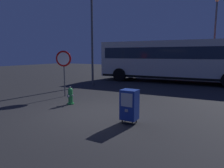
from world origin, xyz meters
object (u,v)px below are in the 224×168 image
(stop_sign, at_px, (64,64))
(street_light_near_right, at_px, (215,32))
(bus_far, at_px, (212,58))
(newspaper_box_primary, at_px, (129,105))
(street_light_near_left, at_px, (92,24))
(bus_near, at_px, (172,59))
(fire_hydrant, at_px, (70,96))

(stop_sign, xyz_separation_m, street_light_near_right, (5.77, 11.80, 2.25))
(bus_far, bearing_deg, newspaper_box_primary, -97.77)
(street_light_near_left, height_order, street_light_near_right, street_light_near_left)
(bus_near, bearing_deg, street_light_near_right, 55.17)
(street_light_near_right, bearing_deg, newspaper_box_primary, -95.59)
(fire_hydrant, distance_m, street_light_near_left, 6.46)
(street_light_near_right, bearing_deg, bus_far, -178.96)
(fire_hydrant, bearing_deg, newspaper_box_primary, -16.73)
(fire_hydrant, bearing_deg, street_light_near_left, 115.09)
(bus_far, xyz_separation_m, street_light_near_left, (-6.69, -8.03, 2.28))
(bus_near, bearing_deg, stop_sign, -116.27)
(bus_far, bearing_deg, bus_near, -123.49)
(fire_hydrant, height_order, street_light_near_left, street_light_near_left)
(fire_hydrant, bearing_deg, bus_near, 77.22)
(bus_near, height_order, street_light_near_left, street_light_near_left)
(stop_sign, height_order, street_light_near_left, street_light_near_left)
(bus_far, height_order, street_light_near_right, street_light_near_right)
(stop_sign, distance_m, bus_far, 13.12)
(fire_hydrant, relative_size, newspaper_box_primary, 0.73)
(fire_hydrant, height_order, bus_far, bus_far)
(bus_near, relative_size, street_light_near_right, 1.61)
(fire_hydrant, distance_m, stop_sign, 2.10)
(street_light_near_left, bearing_deg, stop_sign, -75.71)
(newspaper_box_primary, relative_size, stop_sign, 0.46)
(street_light_near_right, bearing_deg, fire_hydrant, -109.14)
(street_light_near_right, bearing_deg, stop_sign, -116.08)
(newspaper_box_primary, distance_m, bus_near, 9.95)
(bus_far, bearing_deg, fire_hydrant, -111.32)
(bus_far, distance_m, street_light_near_right, 2.14)
(fire_hydrant, xyz_separation_m, newspaper_box_primary, (3.11, -0.94, 0.22))
(newspaper_box_primary, relative_size, bus_far, 0.10)
(stop_sign, xyz_separation_m, street_light_near_left, (-0.96, 3.76, 2.39))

